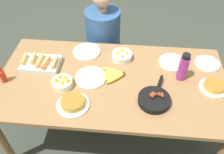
# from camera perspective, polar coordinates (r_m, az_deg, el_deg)

# --- Properties ---
(ground_plane) EXTENTS (14.00, 14.00, 0.00)m
(ground_plane) POSITION_cam_1_polar(r_m,az_deg,el_deg) (2.49, 0.00, -12.56)
(ground_plane) COLOR #383D33
(dining_table) EXTENTS (1.86, 0.95, 0.73)m
(dining_table) POSITION_cam_1_polar(r_m,az_deg,el_deg) (1.98, 0.00, -2.35)
(dining_table) COLOR olive
(dining_table) RESTS_ON ground_plane
(banana_bunch) EXTENTS (0.20, 0.21, 0.04)m
(banana_bunch) POSITION_cam_1_polar(r_m,az_deg,el_deg) (1.93, 0.53, 0.55)
(banana_bunch) COLOR gold
(banana_bunch) RESTS_ON dining_table
(melon_tray) EXTENTS (0.32, 0.21, 0.10)m
(melon_tray) POSITION_cam_1_polar(r_m,az_deg,el_deg) (2.10, -16.75, 3.09)
(melon_tray) COLOR silver
(melon_tray) RESTS_ON dining_table
(skillet) EXTENTS (0.24, 0.36, 0.08)m
(skillet) POSITION_cam_1_polar(r_m,az_deg,el_deg) (1.77, 10.12, -5.30)
(skillet) COLOR black
(skillet) RESTS_ON dining_table
(frittata_plate_center) EXTENTS (0.24, 0.24, 0.06)m
(frittata_plate_center) POSITION_cam_1_polar(r_m,az_deg,el_deg) (1.74, -9.40, -6.20)
(frittata_plate_center) COLOR silver
(frittata_plate_center) RESTS_ON dining_table
(frittata_plate_side) EXTENTS (0.21, 0.21, 0.05)m
(frittata_plate_side) POSITION_cam_1_polar(r_m,az_deg,el_deg) (1.99, 23.27, -2.13)
(frittata_plate_side) COLOR silver
(frittata_plate_side) RESTS_ON dining_table
(empty_plate_near_front) EXTENTS (0.23, 0.23, 0.02)m
(empty_plate_near_front) POSITION_cam_1_polar(r_m,az_deg,el_deg) (2.12, 14.27, 3.46)
(empty_plate_near_front) COLOR silver
(empty_plate_near_front) RESTS_ON dining_table
(empty_plate_far_left) EXTENTS (0.26, 0.26, 0.02)m
(empty_plate_far_left) POSITION_cam_1_polar(r_m,az_deg,el_deg) (1.93, -5.12, -0.14)
(empty_plate_far_left) COLOR silver
(empty_plate_far_left) RESTS_ON dining_table
(empty_plate_far_right) EXTENTS (0.25, 0.25, 0.02)m
(empty_plate_far_right) POSITION_cam_1_polar(r_m,az_deg,el_deg) (2.18, -6.10, 6.10)
(empty_plate_far_right) COLOR silver
(empty_plate_far_right) RESTS_ON dining_table
(empty_plate_mid_edge) EXTENTS (0.21, 0.21, 0.02)m
(empty_plate_mid_edge) POSITION_cam_1_polar(r_m,az_deg,el_deg) (2.20, 21.91, 3.02)
(empty_plate_mid_edge) COLOR silver
(empty_plate_mid_edge) RESTS_ON dining_table
(fruit_bowl_mango) EXTENTS (0.16, 0.16, 0.11)m
(fruit_bowl_mango) POSITION_cam_1_polar(r_m,az_deg,el_deg) (1.88, -11.91, -1.28)
(fruit_bowl_mango) COLOR silver
(fruit_bowl_mango) RESTS_ON dining_table
(fruit_bowl_citrus) EXTENTS (0.18, 0.18, 0.10)m
(fruit_bowl_citrus) POSITION_cam_1_polar(r_m,az_deg,el_deg) (2.09, 2.44, 5.18)
(fruit_bowl_citrus) COLOR silver
(fruit_bowl_citrus) RESTS_ON dining_table
(water_bottle) EXTENTS (0.08, 0.08, 0.24)m
(water_bottle) POSITION_cam_1_polar(r_m,az_deg,el_deg) (1.93, 16.77, 2.24)
(water_bottle) COLOR #992D89
(water_bottle) RESTS_ON dining_table
(hot_sauce_bottle) EXTENTS (0.05, 0.05, 0.16)m
(hot_sauce_bottle) POSITION_cam_1_polar(r_m,az_deg,el_deg) (2.04, -24.93, 0.51)
(hot_sauce_bottle) COLOR #B72814
(hot_sauce_bottle) RESTS_ON dining_table
(person_figure) EXTENTS (0.39, 0.39, 1.18)m
(person_figure) POSITION_cam_1_polar(r_m,az_deg,el_deg) (2.62, -2.04, 6.71)
(person_figure) COLOR black
(person_figure) RESTS_ON ground_plane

